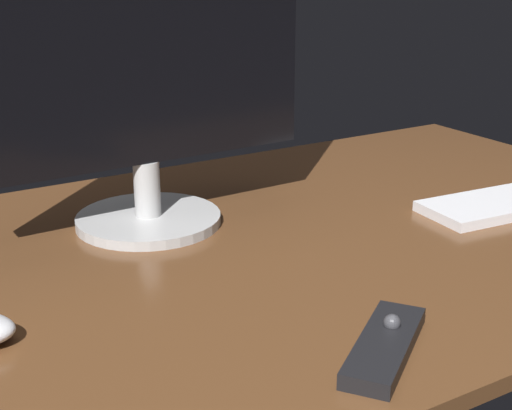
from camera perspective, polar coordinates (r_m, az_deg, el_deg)
desk at (r=109.12cm, az=2.08°, el=-3.04°), size 140.00×84.00×2.00cm
monitor at (r=109.70cm, az=-8.62°, el=8.97°), size 51.55×21.80×39.81cm
media_remote at (r=80.52cm, az=9.72°, el=-10.39°), size 16.73×14.10×3.04cm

